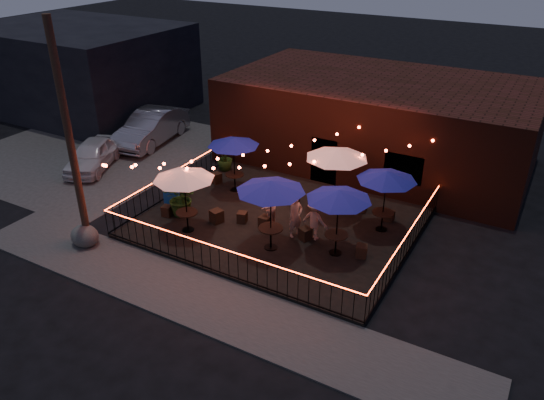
{
  "coord_description": "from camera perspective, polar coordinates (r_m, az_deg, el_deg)",
  "views": [
    {
      "loc": [
        8.54,
        -13.58,
        10.35
      ],
      "look_at": [
        -0.05,
        1.54,
        1.28
      ],
      "focal_mm": 35.0,
      "sensor_mm": 36.0,
      "label": 1
    }
  ],
  "objects": [
    {
      "name": "car_white",
      "position": [
        26.49,
        -18.74,
        4.62
      ],
      "size": [
        3.07,
        4.29,
        1.36
      ],
      "primitive_type": "imported",
      "rotation": [
        0.0,
        0.0,
        0.41
      ],
      "color": "silver",
      "rests_on": "ground"
    },
    {
      "name": "cooler",
      "position": [
        21.81,
        -10.74,
        0.32
      ],
      "size": [
        0.71,
        0.62,
        0.78
      ],
      "rotation": [
        0.0,
        0.0,
        0.38
      ],
      "color": "#134FB6",
      "rests_on": "patio"
    },
    {
      "name": "cafe_table_0",
      "position": [
        19.13,
        -9.49,
        2.61
      ],
      "size": [
        2.33,
        2.33,
        2.47
      ],
      "rotation": [
        0.0,
        0.0,
        0.04
      ],
      "color": "black",
      "rests_on": "patio"
    },
    {
      "name": "cafe_table_4",
      "position": [
        17.6,
        7.21,
        0.46
      ],
      "size": [
        2.52,
        2.52,
        2.46
      ],
      "rotation": [
        0.0,
        0.0,
        0.14
      ],
      "color": "black",
      "rests_on": "patio"
    },
    {
      "name": "cafe_table_3",
      "position": [
        20.31,
        6.99,
        4.9
      ],
      "size": [
        2.53,
        2.53,
        2.68
      ],
      "rotation": [
        0.0,
        0.0,
        0.04
      ],
      "color": "black",
      "rests_on": "patio"
    },
    {
      "name": "bistro_chair_1",
      "position": [
        20.44,
        -5.98,
        -1.75
      ],
      "size": [
        0.54,
        0.54,
        0.5
      ],
      "primitive_type": "cube",
      "rotation": [
        0.0,
        0.0,
        2.81
      ],
      "color": "black",
      "rests_on": "patio"
    },
    {
      "name": "bistro_chair_8",
      "position": [
        19.29,
        3.61,
        -3.65
      ],
      "size": [
        0.51,
        0.51,
        0.45
      ],
      "primitive_type": "cube",
      "rotation": [
        0.0,
        0.0,
        -0.43
      ],
      "color": "black",
      "rests_on": "patio"
    },
    {
      "name": "festoon_lights",
      "position": [
        19.65,
        -2.2,
        4.04
      ],
      "size": [
        10.02,
        8.72,
        1.32
      ],
      "color": "#F13C20",
      "rests_on": "ground"
    },
    {
      "name": "bistro_chair_5",
      "position": [
        19.96,
        -0.75,
        -2.39
      ],
      "size": [
        0.42,
        0.42,
        0.48
      ],
      "primitive_type": "cube",
      "rotation": [
        0.0,
        0.0,
        3.09
      ],
      "color": "black",
      "rests_on": "patio"
    },
    {
      "name": "potted_shrub_a",
      "position": [
        20.89,
        -9.66,
        0.2
      ],
      "size": [
        1.39,
        1.22,
        1.48
      ],
      "primitive_type": "imported",
      "rotation": [
        0.0,
        0.0,
        -0.05
      ],
      "color": "#1F3C13",
      "rests_on": "patio"
    },
    {
      "name": "fence_left",
      "position": [
        22.8,
        -10.3,
        1.94
      ],
      "size": [
        0.04,
        8.0,
        1.04
      ],
      "rotation": [
        0.0,
        0.0,
        1.57
      ],
      "color": "black",
      "rests_on": "patio"
    },
    {
      "name": "bistro_chair_2",
      "position": [
        23.59,
        -6.01,
        2.38
      ],
      "size": [
        0.49,
        0.49,
        0.46
      ],
      "primitive_type": "cube",
      "rotation": [
        0.0,
        0.0,
        -0.34
      ],
      "color": "black",
      "rests_on": "patio"
    },
    {
      "name": "parking_lot",
      "position": [
        28.95,
        -18.55,
        5.14
      ],
      "size": [
        11.0,
        12.0,
        0.02
      ],
      "primitive_type": "cube",
      "color": "#3E3C39",
      "rests_on": "ground"
    },
    {
      "name": "background_building",
      "position": [
        35.72,
        -20.04,
        13.24
      ],
      "size": [
        12.0,
        9.0,
        5.0
      ],
      "primitive_type": "cube",
      "color": "black",
      "rests_on": "ground"
    },
    {
      "name": "bistro_chair_3",
      "position": [
        22.51,
        -2.28,
        1.15
      ],
      "size": [
        0.41,
        0.41,
        0.4
      ],
      "primitive_type": "cube",
      "rotation": [
        0.0,
        0.0,
        2.89
      ],
      "color": "black",
      "rests_on": "patio"
    },
    {
      "name": "cafe_table_2",
      "position": [
        17.7,
        -0.14,
        1.42
      ],
      "size": [
        2.99,
        2.99,
        2.63
      ],
      "rotation": [
        0.0,
        0.0,
        0.3
      ],
      "color": "black",
      "rests_on": "patio"
    },
    {
      "name": "fence_front",
      "position": [
        17.35,
        -5.67,
        -6.55
      ],
      "size": [
        10.0,
        0.04,
        1.04
      ],
      "color": "black",
      "rests_on": "patio"
    },
    {
      "name": "fence_right",
      "position": [
        18.69,
        14.36,
        -4.65
      ],
      "size": [
        0.04,
        8.0,
        1.04
      ],
      "rotation": [
        0.0,
        0.0,
        1.57
      ],
      "color": "black",
      "rests_on": "patio"
    },
    {
      "name": "sidewalk",
      "position": [
        16.92,
        -8.02,
        -10.38
      ],
      "size": [
        18.0,
        2.5,
        0.05
      ],
      "primitive_type": "cube",
      "color": "#3E3C39",
      "rests_on": "ground"
    },
    {
      "name": "patron_b",
      "position": [
        19.77,
        -0.52,
        -0.67
      ],
      "size": [
        0.76,
        0.92,
        1.71
      ],
      "primitive_type": "imported",
      "rotation": [
        0.0,
        0.0,
        -1.42
      ],
      "color": "#DBAA8C",
      "rests_on": "patio"
    },
    {
      "name": "potted_shrub_b",
      "position": [
        22.62,
        -9.32,
        2.05
      ],
      "size": [
        0.8,
        0.72,
        1.2
      ],
      "primitive_type": "imported",
      "rotation": [
        0.0,
        0.0,
        -0.34
      ],
      "color": "#18370D",
      "rests_on": "patio"
    },
    {
      "name": "bistro_chair_10",
      "position": [
        21.42,
        9.61,
        -0.58
      ],
      "size": [
        0.47,
        0.47,
        0.49
      ],
      "primitive_type": "cube",
      "rotation": [
        0.0,
        0.0,
        0.14
      ],
      "color": "black",
      "rests_on": "patio"
    },
    {
      "name": "cafe_table_1",
      "position": [
        22.08,
        -4.17,
        6.2
      ],
      "size": [
        2.33,
        2.33,
        2.4
      ],
      "rotation": [
        0.0,
        0.0,
        -0.07
      ],
      "color": "black",
      "rests_on": "patio"
    },
    {
      "name": "bistro_chair_7",
      "position": [
        21.9,
        5.12,
        0.33
      ],
      "size": [
        0.39,
        0.39,
        0.45
      ],
      "primitive_type": "cube",
      "rotation": [
        0.0,
        0.0,
        3.09
      ],
      "color": "black",
      "rests_on": "patio"
    },
    {
      "name": "ground",
      "position": [
        19.09,
        -2.16,
        -5.3
      ],
      "size": [
        110.0,
        110.0,
        0.0
      ],
      "primitive_type": "plane",
      "color": "black",
      "rests_on": "ground"
    },
    {
      "name": "bistro_chair_4",
      "position": [
        20.38,
        -3.23,
        -1.86
      ],
      "size": [
        0.44,
        0.44,
        0.42
      ],
      "primitive_type": "cube",
      "rotation": [
        0.0,
        0.0,
        0.28
      ],
      "color": "black",
      "rests_on": "patio"
    },
    {
      "name": "cafe_table_5",
      "position": [
        19.37,
        12.25,
        2.49
      ],
      "size": [
        2.52,
        2.52,
        2.41
      ],
      "rotation": [
        0.0,
        0.0,
        0.17
      ],
      "color": "black",
      "rests_on": "patio"
    },
    {
      "name": "patron_a",
      "position": [
        19.21,
        2.55,
        -1.72
      ],
      "size": [
        0.6,
        0.71,
        1.64
      ],
      "primitive_type": "imported",
      "rotation": [
        0.0,
        0.0,
        1.14
      ],
      "color": "tan",
      "rests_on": "patio"
    },
    {
      "name": "bistro_chair_6",
      "position": [
        21.75,
        2.37,
        0.29
      ],
      "size": [
        0.48,
        0.48,
        0.49
      ],
      "primitive_type": "cube",
      "rotation": [
        0.0,
        0.0,
        0.17
      ],
      "color": "black",
      "rests_on": "patio"
    },
    {
      "name": "bistro_chair_0",
      "position": [
        21.21,
        -11.22,
        -1.14
      ],
      "size": [
        0.41,
        0.41,
        0.42
      ],
      "primitive_type": "cube",
      "rotation": [
        0.0,
        0.0,
        0.17
      ],
      "color": "black",
      "rests_on": "patio"
    },
    {
      "name": "car_silver",
      "position": [
        28.88,
        -12.85,
        7.65
      ],
      "size": [
        2.57,
        5.39,
        1.7
      ],
      "primitive_type": "imported",
      "rotation": [
        0.0,
        0.0,
        0.15
      ],
      "color": "#9C9DA4",
      "rests_on": "ground"
    },
    {
      "name": "potted_shrub_c",
      "position": [
        24.67,
        -5.1,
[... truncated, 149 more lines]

